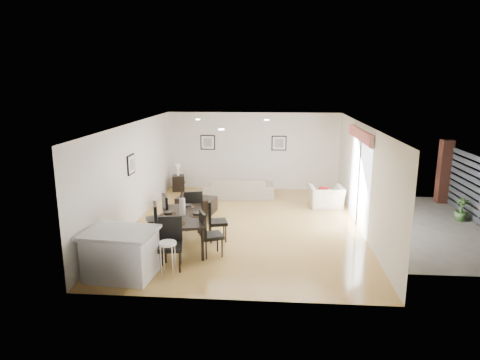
# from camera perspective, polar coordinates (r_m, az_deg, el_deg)

# --- Properties ---
(ground) EXTENTS (8.00, 8.00, 0.00)m
(ground) POSITION_cam_1_polar(r_m,az_deg,el_deg) (11.49, 0.74, -6.04)
(ground) COLOR tan
(ground) RESTS_ON ground
(wall_back) EXTENTS (6.00, 0.04, 2.70)m
(wall_back) POSITION_cam_1_polar(r_m,az_deg,el_deg) (15.04, 1.77, 3.86)
(wall_back) COLOR silver
(wall_back) RESTS_ON ground
(wall_front) EXTENTS (6.00, 0.04, 2.70)m
(wall_front) POSITION_cam_1_polar(r_m,az_deg,el_deg) (7.28, -1.34, -6.34)
(wall_front) COLOR silver
(wall_front) RESTS_ON ground
(wall_left) EXTENTS (0.04, 8.00, 2.70)m
(wall_left) POSITION_cam_1_polar(r_m,az_deg,el_deg) (11.70, -14.07, 0.78)
(wall_left) COLOR silver
(wall_left) RESTS_ON ground
(wall_right) EXTENTS (0.04, 8.00, 2.70)m
(wall_right) POSITION_cam_1_polar(r_m,az_deg,el_deg) (11.33, 16.07, 0.25)
(wall_right) COLOR silver
(wall_right) RESTS_ON ground
(ceiling) EXTENTS (6.00, 8.00, 0.02)m
(ceiling) POSITION_cam_1_polar(r_m,az_deg,el_deg) (10.91, 0.78, 7.47)
(ceiling) COLOR white
(ceiling) RESTS_ON wall_back
(sofa) EXTENTS (2.36, 1.10, 0.67)m
(sofa) POSITION_cam_1_polar(r_m,az_deg,el_deg) (14.06, -0.24, -1.02)
(sofa) COLOR gray
(sofa) RESTS_ON ground
(armchair) EXTENTS (1.07, 0.96, 0.65)m
(armchair) POSITION_cam_1_polar(r_m,az_deg,el_deg) (13.27, 11.44, -2.21)
(armchair) COLOR beige
(armchair) RESTS_ON ground
(courtyard_plant_b) EXTENTS (0.42, 0.42, 0.62)m
(courtyard_plant_b) POSITION_cam_1_polar(r_m,az_deg,el_deg) (13.26, 27.43, -3.52)
(courtyard_plant_b) COLOR #3C6029
(courtyard_plant_b) RESTS_ON ground
(dining_table) EXTENTS (1.31, 2.01, 0.77)m
(dining_table) POSITION_cam_1_polar(r_m,az_deg,el_deg) (9.94, -7.65, -5.06)
(dining_table) COLOR black
(dining_table) RESTS_ON ground
(dining_chair_wnear) EXTENTS (0.64, 0.64, 1.14)m
(dining_chair_wnear) POSITION_cam_1_polar(r_m,az_deg,el_deg) (9.72, -11.91, -6.02)
(dining_chair_wnear) COLOR black
(dining_chair_wnear) RESTS_ON ground
(dining_chair_wfar) EXTENTS (0.64, 0.64, 1.07)m
(dining_chair_wfar) POSITION_cam_1_polar(r_m,az_deg,el_deg) (10.59, -10.54, -4.57)
(dining_chair_wfar) COLOR black
(dining_chair_wfar) RESTS_ON ground
(dining_chair_enear) EXTENTS (0.60, 0.60, 1.02)m
(dining_chair_enear) POSITION_cam_1_polar(r_m,az_deg,el_deg) (9.41, -4.31, -6.85)
(dining_chair_enear) COLOR black
(dining_chair_enear) RESTS_ON ground
(dining_chair_efar) EXTENTS (0.55, 0.55, 1.01)m
(dining_chair_efar) POSITION_cam_1_polar(r_m,az_deg,el_deg) (10.28, -3.53, -5.08)
(dining_chair_efar) COLOR black
(dining_chair_efar) RESTS_ON ground
(dining_chair_head) EXTENTS (0.56, 0.56, 1.07)m
(dining_chair_head) POSITION_cam_1_polar(r_m,az_deg,el_deg) (8.93, -9.26, -7.90)
(dining_chair_head) COLOR black
(dining_chair_head) RESTS_ON ground
(dining_chair_foot) EXTENTS (0.58, 0.58, 1.05)m
(dining_chair_foot) POSITION_cam_1_polar(r_m,az_deg,el_deg) (11.04, -6.27, -3.74)
(dining_chair_foot) COLOR black
(dining_chair_foot) RESTS_ON ground
(vase) EXTENTS (1.06, 1.62, 0.82)m
(vase) POSITION_cam_1_polar(r_m,az_deg,el_deg) (9.82, -7.72, -2.76)
(vase) COLOR white
(vase) RESTS_ON dining_table
(coffee_table) EXTENTS (1.20, 0.86, 0.44)m
(coffee_table) POSITION_cam_1_polar(r_m,az_deg,el_deg) (12.64, -5.82, -3.27)
(coffee_table) COLOR black
(coffee_table) RESTS_ON ground
(side_table) EXTENTS (0.50, 0.50, 0.55)m
(side_table) POSITION_cam_1_polar(r_m,az_deg,el_deg) (15.10, -8.22, -0.40)
(side_table) COLOR black
(side_table) RESTS_ON ground
(table_lamp) EXTENTS (0.20, 0.20, 0.39)m
(table_lamp) POSITION_cam_1_polar(r_m,az_deg,el_deg) (14.98, -8.29, 1.56)
(table_lamp) COLOR white
(table_lamp) RESTS_ON side_table
(cushion) EXTENTS (0.29, 0.13, 0.28)m
(cushion) POSITION_cam_1_polar(r_m,az_deg,el_deg) (13.12, 11.12, -1.52)
(cushion) COLOR maroon
(cushion) RESTS_ON armchair
(kitchen_island) EXTENTS (1.45, 1.16, 0.95)m
(kitchen_island) POSITION_cam_1_polar(r_m,az_deg,el_deg) (8.79, -15.59, -9.40)
(kitchen_island) COLOR silver
(kitchen_island) RESTS_ON ground
(bar_stool) EXTENTS (0.34, 0.34, 0.74)m
(bar_stool) POSITION_cam_1_polar(r_m,az_deg,el_deg) (8.46, -9.62, -8.82)
(bar_stool) COLOR white
(bar_stool) RESTS_ON ground
(framed_print_back_left) EXTENTS (0.52, 0.04, 0.52)m
(framed_print_back_left) POSITION_cam_1_polar(r_m,az_deg,el_deg) (15.13, -4.32, 5.03)
(framed_print_back_left) COLOR black
(framed_print_back_left) RESTS_ON wall_back
(framed_print_back_right) EXTENTS (0.52, 0.04, 0.52)m
(framed_print_back_right) POSITION_cam_1_polar(r_m,az_deg,el_deg) (14.95, 5.23, 4.92)
(framed_print_back_right) COLOR black
(framed_print_back_right) RESTS_ON wall_back
(framed_print_left_wall) EXTENTS (0.04, 0.52, 0.52)m
(framed_print_left_wall) POSITION_cam_1_polar(r_m,az_deg,el_deg) (11.45, -14.32, 2.02)
(framed_print_left_wall) COLOR black
(framed_print_left_wall) RESTS_ON wall_left
(sliding_door) EXTENTS (0.12, 2.70, 2.57)m
(sliding_door) POSITION_cam_1_polar(r_m,az_deg,el_deg) (11.55, 15.67, 2.11)
(sliding_door) COLOR white
(sliding_door) RESTS_ON wall_right
(courtyard) EXTENTS (6.00, 6.00, 2.00)m
(courtyard) POSITION_cam_1_polar(r_m,az_deg,el_deg) (13.22, 28.77, -0.97)
(courtyard) COLOR gray
(courtyard) RESTS_ON ground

